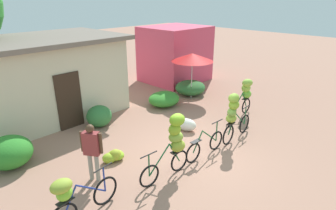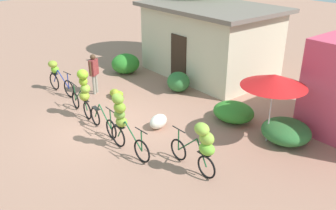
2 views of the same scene
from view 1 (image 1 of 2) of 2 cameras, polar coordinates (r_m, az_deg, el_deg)
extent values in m
plane|color=#A47460|center=(8.50, 4.68, -10.11)|extent=(60.00, 60.00, 0.00)
cube|color=beige|center=(11.76, -23.63, 4.77)|extent=(5.23, 3.47, 2.85)
cube|color=#72665B|center=(11.46, -24.76, 11.97)|extent=(5.73, 3.97, 0.16)
cube|color=#332319|center=(10.34, -19.41, 0.75)|extent=(0.90, 0.06, 2.00)
cube|color=#D74563|center=(15.46, 1.45, 10.33)|extent=(3.20, 2.80, 2.91)
ellipsoid|color=#2E8229|center=(8.92, -29.57, -8.31)|extent=(1.22, 1.26, 0.87)
ellipsoid|color=#317137|center=(10.37, -13.81, -2.20)|extent=(0.91, 0.87, 0.78)
ellipsoid|color=#35852B|center=(11.98, -0.81, 1.23)|extent=(1.39, 1.25, 0.59)
ellipsoid|color=#306F35|center=(13.39, 4.55, 3.54)|extent=(1.45, 1.39, 0.67)
cylinder|color=beige|center=(12.69, 4.85, 5.67)|extent=(0.04, 0.04, 2.00)
cone|color=red|center=(12.48, 4.98, 9.65)|extent=(1.85, 1.85, 0.35)
torus|color=black|center=(6.75, -12.62, -16.64)|extent=(0.68, 0.13, 0.68)
cylinder|color=navy|center=(6.19, -19.39, -18.12)|extent=(0.41, 0.08, 0.59)
cylinder|color=navy|center=(6.41, -15.29, -16.00)|extent=(0.72, 0.12, 0.60)
cylinder|color=black|center=(6.39, -13.07, -12.27)|extent=(0.50, 0.09, 0.03)
cylinder|color=navy|center=(6.56, -12.84, -14.52)|extent=(0.04, 0.04, 0.62)
cube|color=black|center=(6.11, -20.14, -17.85)|extent=(0.37, 0.18, 0.02)
ellipsoid|color=#7BC530|center=(6.04, -20.30, -16.48)|extent=(0.42, 0.38, 0.29)
ellipsoid|color=#91A934|center=(5.87, -20.88, -15.16)|extent=(0.43, 0.35, 0.26)
torus|color=black|center=(7.11, -3.82, -14.22)|extent=(0.61, 0.09, 0.60)
torus|color=black|center=(7.67, 2.30, -11.26)|extent=(0.61, 0.09, 0.60)
cylinder|color=#19592D|center=(7.39, 1.33, -9.66)|extent=(0.39, 0.06, 0.66)
cylinder|color=#19592D|center=(7.10, -1.74, -11.08)|extent=(0.69, 0.08, 0.67)
cylinder|color=black|center=(6.77, -3.94, -10.03)|extent=(0.50, 0.07, 0.03)
cylinder|color=#19592D|center=(6.94, -3.88, -12.18)|extent=(0.04, 0.04, 0.61)
cube|color=black|center=(7.43, 1.77, -9.39)|extent=(0.37, 0.17, 0.02)
ellipsoid|color=#8CA12E|center=(7.35, 1.99, -8.28)|extent=(0.49, 0.44, 0.31)
ellipsoid|color=#84A938|center=(7.26, 1.61, -6.51)|extent=(0.48, 0.43, 0.29)
ellipsoid|color=#83AB26|center=(7.10, 1.39, -4.97)|extent=(0.40, 0.35, 0.32)
ellipsoid|color=#7DB323|center=(7.01, 1.87, -3.02)|extent=(0.45, 0.37, 0.32)
torus|color=black|center=(8.75, 9.72, -7.12)|extent=(0.61, 0.07, 0.61)
torus|color=black|center=(8.03, 5.13, -9.69)|extent=(0.61, 0.07, 0.61)
cylinder|color=#19592D|center=(8.01, 6.08, -7.47)|extent=(0.40, 0.05, 0.58)
cylinder|color=#19592D|center=(8.37, 8.42, -6.23)|extent=(0.71, 0.06, 0.59)
cylinder|color=black|center=(8.46, 9.99, -3.33)|extent=(0.50, 0.05, 0.03)
cylinder|color=#19592D|center=(8.60, 9.85, -5.26)|extent=(0.04, 0.04, 0.64)
cube|color=black|center=(7.93, 5.72, -7.35)|extent=(0.36, 0.15, 0.02)
torus|color=black|center=(9.98, 15.24, -3.69)|extent=(0.66, 0.09, 0.66)
torus|color=black|center=(9.09, 12.14, -5.96)|extent=(0.66, 0.09, 0.66)
cylinder|color=#19592D|center=(9.11, 12.88, -3.82)|extent=(0.41, 0.06, 0.63)
cylinder|color=#19592D|center=(9.56, 14.46, -2.73)|extent=(0.73, 0.08, 0.64)
cylinder|color=black|center=(9.74, 15.59, -0.40)|extent=(0.50, 0.06, 0.03)
cylinder|color=#19592D|center=(9.85, 15.41, -2.06)|extent=(0.04, 0.04, 0.62)
cube|color=black|center=(9.02, 12.66, -3.68)|extent=(0.37, 0.16, 0.02)
ellipsoid|color=#8BA836|center=(9.02, 12.73, -2.64)|extent=(0.40, 0.32, 0.28)
ellipsoid|color=#739F3D|center=(8.89, 12.84, -1.45)|extent=(0.41, 0.36, 0.28)
ellipsoid|color=#85AC2E|center=(8.85, 13.27, 0.04)|extent=(0.40, 0.32, 0.31)
ellipsoid|color=#81AD37|center=(8.71, 13.24, 1.37)|extent=(0.40, 0.33, 0.29)
torus|color=black|center=(10.77, 12.84, -1.67)|extent=(0.61, 0.05, 0.61)
torus|color=black|center=(11.64, 15.57, -0.17)|extent=(0.61, 0.05, 0.61)
cylinder|color=#19592D|center=(11.37, 15.28, 1.08)|extent=(0.40, 0.04, 0.66)
cylinder|color=#19592D|center=(10.93, 13.92, 0.39)|extent=(0.71, 0.04, 0.67)
cylinder|color=black|center=(10.55, 13.12, 1.42)|extent=(0.50, 0.03, 0.03)
cylinder|color=#19592D|center=(10.66, 12.98, -0.14)|extent=(0.04, 0.04, 0.62)
cube|color=black|center=(11.43, 15.48, 1.26)|extent=(0.36, 0.14, 0.02)
ellipsoid|color=#73BC37|center=(11.45, 15.68, 2.15)|extent=(0.44, 0.36, 0.31)
ellipsoid|color=#91BC40|center=(11.34, 15.58, 3.36)|extent=(0.42, 0.34, 0.33)
ellipsoid|color=#94C142|center=(11.15, 15.84, 4.37)|extent=(0.52, 0.46, 0.29)
ellipsoid|color=#8EB329|center=(8.24, -11.87, -10.52)|extent=(0.51, 0.50, 0.29)
ellipsoid|color=#97A92B|center=(8.27, -10.66, -10.01)|extent=(0.46, 0.42, 0.36)
ellipsoid|color=#8EC027|center=(8.35, -10.53, -9.97)|extent=(0.58, 0.62, 0.27)
ellipsoid|color=silver|center=(9.84, 3.80, -3.99)|extent=(0.63, 0.80, 0.44)
cylinder|color=gray|center=(7.48, -14.16, -12.18)|extent=(0.11, 0.11, 0.76)
cylinder|color=gray|center=(7.55, -15.43, -11.96)|extent=(0.11, 0.11, 0.76)
cube|color=maroon|center=(7.17, -15.31, -7.52)|extent=(0.38, 0.44, 0.60)
cylinder|color=#4C3321|center=(7.06, -13.50, -7.57)|extent=(0.08, 0.08, 0.54)
cylinder|color=#4C3321|center=(7.27, -17.11, -7.06)|extent=(0.08, 0.08, 0.54)
sphere|color=#4C3321|center=(6.99, -15.63, -4.63)|extent=(0.21, 0.21, 0.21)
camera|label=2|loc=(14.81, 48.75, 18.31)|focal=38.19mm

